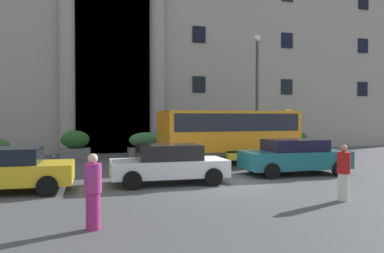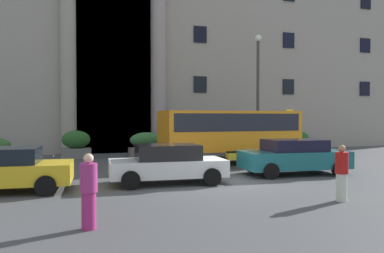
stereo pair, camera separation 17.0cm
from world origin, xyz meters
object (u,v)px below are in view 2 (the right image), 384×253
at_px(hedge_planter_far_west, 146,145).
at_px(lamppost_plaza_centre, 258,85).
at_px(pedestrian_woman_dark_dress, 342,173).
at_px(hedge_planter_entrance_right, 298,142).
at_px(orange_minibus, 230,132).
at_px(parked_coupe_end, 167,163).
at_px(motorcycle_near_kerb, 153,163).
at_px(pedestrian_woman_with_bag, 89,191).
at_px(bus_stop_sign, 289,128).
at_px(parked_estate_mid, 294,156).
at_px(motorcycle_far_end, 235,159).
at_px(hedge_planter_west, 203,143).
at_px(hedge_planter_entrance_left, 76,145).
at_px(scooter_by_planter, 35,168).

distance_m(hedge_planter_far_west, lamppost_plaza_centre, 7.63).
bearing_deg(pedestrian_woman_dark_dress, hedge_planter_entrance_right, 160.05).
bearing_deg(orange_minibus, pedestrian_woman_dark_dress, -93.97).
xyz_separation_m(orange_minibus, pedestrian_woman_dark_dress, (-0.41, -9.01, -0.81)).
relative_size(parked_coupe_end, motorcycle_near_kerb, 2.03).
height_order(orange_minibus, pedestrian_woman_with_bag, orange_minibus).
height_order(hedge_planter_entrance_right, pedestrian_woman_with_bag, pedestrian_woman_with_bag).
xyz_separation_m(orange_minibus, bus_stop_sign, (4.73, 2.13, 0.13)).
bearing_deg(parked_estate_mid, bus_stop_sign, 63.58).
height_order(orange_minibus, motorcycle_near_kerb, orange_minibus).
xyz_separation_m(parked_coupe_end, motorcycle_near_kerb, (-0.02, 2.41, -0.25)).
xyz_separation_m(hedge_planter_far_west, parked_estate_mid, (4.43, -9.06, 0.05)).
distance_m(parked_estate_mid, lamppost_plaza_centre, 8.41).
xyz_separation_m(motorcycle_near_kerb, motorcycle_far_end, (3.81, 0.28, -0.00)).
distance_m(bus_stop_sign, hedge_planter_far_west, 8.59).
bearing_deg(parked_estate_mid, hedge_planter_west, 98.18).
bearing_deg(hedge_planter_west, parked_coupe_end, -115.39).
relative_size(orange_minibus, motorcycle_far_end, 3.47).
distance_m(hedge_planter_entrance_left, parked_estate_mid, 12.34).
distance_m(bus_stop_sign, parked_coupe_end, 11.47).
relative_size(parked_coupe_end, pedestrian_woman_dark_dress, 2.62).
height_order(parked_estate_mid, motorcycle_far_end, parked_estate_mid).
relative_size(motorcycle_near_kerb, pedestrian_woman_dark_dress, 1.29).
distance_m(hedge_planter_entrance_left, motorcycle_near_kerb, 7.71).
relative_size(hedge_planter_far_west, parked_estate_mid, 0.47).
bearing_deg(hedge_planter_entrance_right, bus_stop_sign, -130.08).
distance_m(hedge_planter_west, lamppost_plaza_centre, 4.99).
bearing_deg(parked_estate_mid, motorcycle_near_kerb, 164.86).
xyz_separation_m(hedge_planter_entrance_right, motorcycle_near_kerb, (-11.54, -7.33, -0.21)).
bearing_deg(hedge_planter_west, pedestrian_woman_with_bag, -117.08).
height_order(motorcycle_near_kerb, motorcycle_far_end, same).
xyz_separation_m(parked_estate_mid, motorcycle_near_kerb, (-5.50, 1.85, -0.28)).
relative_size(bus_stop_sign, hedge_planter_far_west, 1.35).
bearing_deg(hedge_planter_far_west, hedge_planter_entrance_right, 0.69).
distance_m(bus_stop_sign, motorcycle_far_end, 6.90).
xyz_separation_m(orange_minibus, lamppost_plaza_centre, (3.17, 3.15, 2.68)).
bearing_deg(motorcycle_far_end, hedge_planter_entrance_left, 130.84).
relative_size(hedge_planter_entrance_left, parked_coupe_end, 0.39).
relative_size(orange_minibus, bus_stop_sign, 2.49).
relative_size(bus_stop_sign, parked_coupe_end, 0.68).
bearing_deg(hedge_planter_west, lamppost_plaza_centre, -35.31).
bearing_deg(parked_coupe_end, bus_stop_sign, 40.37).
xyz_separation_m(bus_stop_sign, parked_coupe_end, (-9.12, -6.89, -1.02)).
bearing_deg(hedge_planter_west, hedge_planter_entrance_left, -176.99).
relative_size(orange_minibus, motorcycle_near_kerb, 3.42).
relative_size(orange_minibus, scooter_by_planter, 3.37).
relative_size(motorcycle_near_kerb, scooter_by_planter, 0.99).
height_order(hedge_planter_west, pedestrian_woman_with_bag, pedestrian_woman_with_bag).
xyz_separation_m(bus_stop_sign, motorcycle_near_kerb, (-9.14, -4.48, -1.27)).
height_order(parked_coupe_end, pedestrian_woman_dark_dress, pedestrian_woman_dark_dress).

